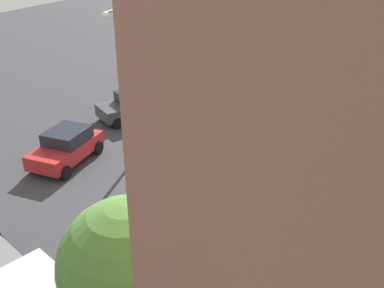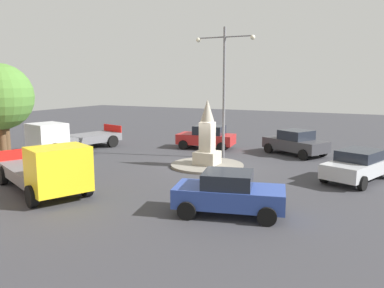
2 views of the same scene
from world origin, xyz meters
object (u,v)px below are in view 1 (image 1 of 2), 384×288
at_px(streetlamp, 133,63).
at_px(truck_white_parked_right, 4,287).
at_px(car_silver_near_island, 243,100).
at_px(car_dark_grey_passing, 133,105).
at_px(tree_near_wall, 128,267).
at_px(car_red_parked_left, 66,146).
at_px(monument, 185,136).
at_px(tree_mid_cluster, 205,244).
at_px(truck_yellow_far_side, 334,243).
at_px(car_blue_approaching, 351,150).

height_order(streetlamp, truck_white_parked_right, streetlamp).
bearing_deg(car_silver_near_island, car_dark_grey_passing, -52.21).
bearing_deg(car_silver_near_island, tree_near_wall, 15.10).
bearing_deg(tree_near_wall, car_silver_near_island, -164.90).
height_order(car_red_parked_left, truck_white_parked_right, truck_white_parked_right).
distance_m(monument, tree_near_wall, 11.43).
distance_m(car_red_parked_left, tree_mid_cluster, 13.11).
xyz_separation_m(car_silver_near_island, truck_yellow_far_side, (11.37, 8.12, 0.23)).
xyz_separation_m(car_red_parked_left, car_dark_grey_passing, (-5.96, -0.38, -0.03)).
bearing_deg(streetlamp, car_red_parked_left, -48.72).
bearing_deg(car_dark_grey_passing, truck_white_parked_right, 21.24).
height_order(car_dark_grey_passing, truck_white_parked_right, truck_white_parked_right).
bearing_deg(streetlamp, monument, 92.03).
distance_m(car_red_parked_left, truck_yellow_far_side, 13.00).
bearing_deg(truck_white_parked_right, tree_mid_cluster, 102.71).
xyz_separation_m(truck_yellow_far_side, tree_near_wall, (6.58, -3.28, 2.64)).
relative_size(streetlamp, car_dark_grey_passing, 1.77).
bearing_deg(truck_yellow_far_side, car_red_parked_left, -96.14).
xyz_separation_m(car_silver_near_island, car_dark_grey_passing, (4.02, -5.18, 0.03)).
xyz_separation_m(car_red_parked_left, tree_near_wall, (7.98, 9.65, 2.81)).
height_order(car_silver_near_island, truck_yellow_far_side, truck_yellow_far_side).
bearing_deg(tree_mid_cluster, monument, -147.55).
bearing_deg(streetlamp, car_silver_near_island, 163.80).
relative_size(car_silver_near_island, car_dark_grey_passing, 1.06).
relative_size(car_red_parked_left, truck_white_parked_right, 0.62).
distance_m(car_silver_near_island, truck_yellow_far_side, 13.98).
distance_m(car_red_parked_left, car_blue_approaching, 13.43).
height_order(car_blue_approaching, truck_white_parked_right, truck_white_parked_right).
bearing_deg(tree_mid_cluster, truck_yellow_far_side, 158.79).
distance_m(car_silver_near_island, tree_mid_cluster, 17.99).
height_order(truck_white_parked_right, tree_near_wall, tree_near_wall).
bearing_deg(car_dark_grey_passing, car_red_parked_left, 3.66).
height_order(streetlamp, tree_near_wall, streetlamp).
bearing_deg(car_dark_grey_passing, tree_mid_cluster, 41.71).
height_order(streetlamp, car_dark_grey_passing, streetlamp).
relative_size(streetlamp, car_silver_near_island, 1.67).
relative_size(monument, streetlamp, 0.46).
distance_m(car_dark_grey_passing, tree_near_wall, 17.40).
height_order(monument, car_red_parked_left, monument).
bearing_deg(car_red_parked_left, streetlamp, 131.28).
distance_m(streetlamp, car_blue_approaching, 10.89).
bearing_deg(monument, car_silver_near_island, -177.36).
bearing_deg(car_silver_near_island, truck_white_parked_right, 0.76).
xyz_separation_m(streetlamp, tree_mid_cluster, (8.91, 8.32, -0.83)).
height_order(monument, streetlamp, streetlamp).
height_order(car_red_parked_left, car_silver_near_island, car_red_parked_left).
relative_size(truck_white_parked_right, truck_yellow_far_side, 1.06).
bearing_deg(tree_mid_cluster, car_dark_grey_passing, -138.29).
xyz_separation_m(monument, truck_white_parked_right, (10.32, -0.11, -0.64)).
height_order(car_dark_grey_passing, tree_near_wall, tree_near_wall).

